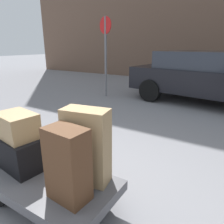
% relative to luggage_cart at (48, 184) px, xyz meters
% --- Properties ---
extents(ground_plane, '(60.00, 60.00, 0.00)m').
position_rel_luggage_cart_xyz_m(ground_plane, '(0.00, 0.00, -0.27)').
color(ground_plane, gray).
extents(luggage_cart, '(1.37, 0.74, 0.34)m').
position_rel_luggage_cart_xyz_m(luggage_cart, '(0.00, 0.00, 0.00)').
color(luggage_cart, '#4C4C51').
rests_on(luggage_cart, ground_plane).
extents(duffel_bag_black_center, '(0.58, 0.41, 0.34)m').
position_rel_luggage_cart_xyz_m(duffel_bag_black_center, '(-0.39, 0.01, 0.24)').
color(duffel_bag_black_center, black).
rests_on(duffel_bag_black_center, luggage_cart).
extents(suitcase_tan_front_right, '(0.45, 0.29, 0.71)m').
position_rel_luggage_cart_xyz_m(suitcase_tan_front_right, '(0.35, 0.19, 0.43)').
color(suitcase_tan_front_right, '#9E7F56').
rests_on(suitcase_tan_front_right, luggage_cart).
extents(suitcase_brown_rear_left, '(0.36, 0.25, 0.63)m').
position_rel_luggage_cart_xyz_m(suitcase_brown_rear_left, '(0.37, -0.09, 0.39)').
color(suitcase_brown_rear_left, '#51331E').
rests_on(suitcase_brown_rear_left, luggage_cart).
extents(duffel_bag_tan_topmost_pile, '(0.46, 0.36, 0.25)m').
position_rel_luggage_cart_xyz_m(duffel_bag_tan_topmost_pile, '(-0.39, 0.01, 0.54)').
color(duffel_bag_tan_topmost_pile, '#9E7F56').
rests_on(duffel_bag_tan_topmost_pile, duffel_bag_black_center).
extents(parked_car, '(4.52, 2.41, 1.42)m').
position_rel_luggage_cart_xyz_m(parked_car, '(0.74, 5.15, 0.49)').
color(parked_car, black).
rests_on(parked_car, ground_plane).
extents(no_parking_sign, '(0.49, 0.16, 2.39)m').
position_rel_luggage_cart_xyz_m(no_parking_sign, '(-2.19, 4.39, 1.21)').
color(no_parking_sign, slate).
rests_on(no_parking_sign, ground_plane).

